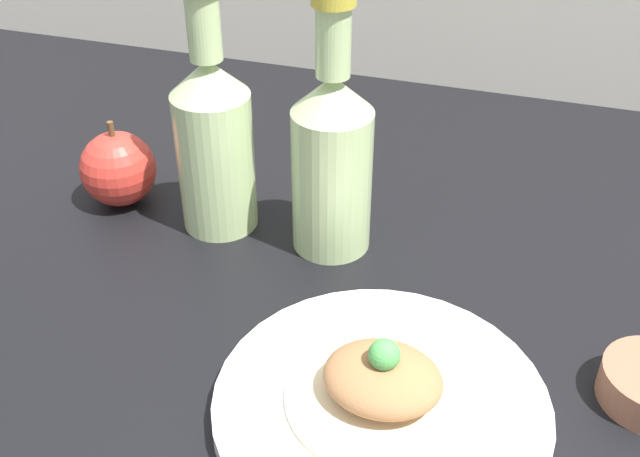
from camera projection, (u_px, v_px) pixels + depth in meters
ground_plane at (308, 341)px, 65.39cm from camera, size 180.00×110.00×4.00cm
plate at (381, 404)px, 55.46cm from camera, size 25.01×25.01×2.14cm
plated_food at (382, 382)px, 54.12cm from camera, size 14.32×14.32×5.61cm
cider_bottle_left at (214, 138)px, 71.37cm from camera, size 7.53×7.53×24.97cm
cider_bottle_right at (332, 157)px, 68.43cm from camera, size 7.53×7.53×24.97cm
apple at (118, 169)px, 77.91cm from camera, size 7.89×7.89×9.39cm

